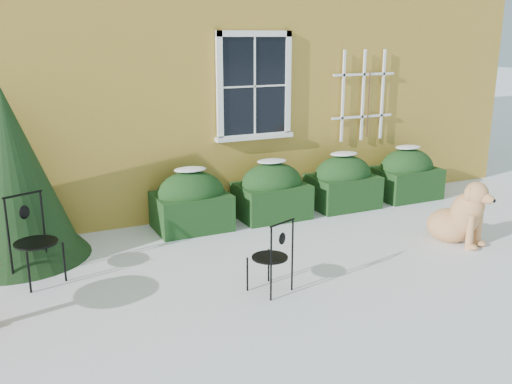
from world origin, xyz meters
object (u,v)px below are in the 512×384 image
dog (460,217)px  patio_chair_far (34,239)px  evergreen_shrub (11,190)px  patio_chair_near (272,256)px

dog → patio_chair_far: bearing=153.1°
evergreen_shrub → patio_chair_far: (0.16, -0.87, -0.37)m
evergreen_shrub → dog: size_ratio=2.13×
patio_chair_near → evergreen_shrub: bearing=-64.2°
evergreen_shrub → patio_chair_far: evergreen_shrub is taller
patio_chair_far → dog: (5.27, -1.13, -0.14)m
evergreen_shrub → patio_chair_near: 3.38m
evergreen_shrub → dog: evergreen_shrub is taller
patio_chair_far → dog: patio_chair_far is taller
patio_chair_near → patio_chair_far: patio_chair_far is taller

